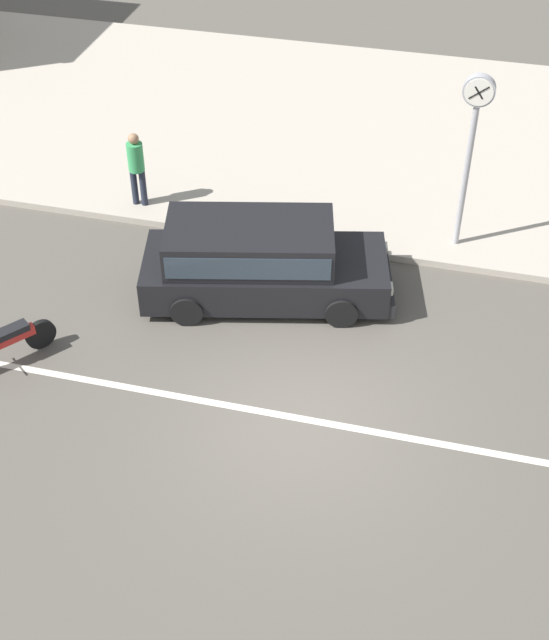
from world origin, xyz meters
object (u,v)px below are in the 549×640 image
Objects in this scene: pedestrian_near_clock at (136,164)px; motorcycle_0 at (4,344)px; minivan_black_0 at (258,259)px; street_clock at (474,125)px.

motorcycle_0 is at bearing -95.73° from pedestrian_near_clock.
street_clock is (3.49, 2.45, 1.95)m from minivan_black_0.
street_clock reaches higher than pedestrian_near_clock.
pedestrian_near_clock is (0.52, 5.18, 0.71)m from motorcycle_0.
motorcycle_0 is 9.33m from street_clock.
motorcycle_0 is at bearing -143.61° from street_clock.
pedestrian_near_clock is at bearing -178.51° from street_clock.
minivan_black_0 is 4.78m from motorcycle_0.
pedestrian_near_clock is at bearing 145.07° from minivan_black_0.
minivan_black_0 is 3.97m from pedestrian_near_clock.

